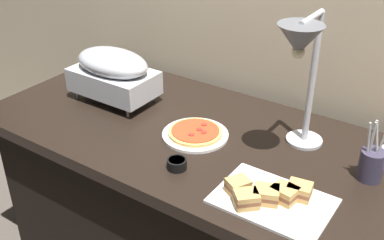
% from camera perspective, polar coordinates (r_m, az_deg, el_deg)
% --- Properties ---
extents(buffet_table, '(1.90, 0.84, 0.76)m').
position_cam_1_polar(buffet_table, '(2.07, 1.67, -10.88)').
color(buffet_table, black).
rests_on(buffet_table, ground_plane).
extents(chafing_dish, '(0.38, 0.22, 0.24)m').
position_cam_1_polar(chafing_dish, '(2.10, -9.62, 5.81)').
color(chafing_dish, '#B7BABF').
rests_on(chafing_dish, buffet_table).
extents(heat_lamp, '(0.15, 0.32, 0.52)m').
position_cam_1_polar(heat_lamp, '(1.57, 13.26, 7.90)').
color(heat_lamp, '#B7BABF').
rests_on(heat_lamp, buffet_table).
extents(pizza_plate_center, '(0.26, 0.26, 0.03)m').
position_cam_1_polar(pizza_plate_center, '(1.84, 0.41, -1.65)').
color(pizza_plate_center, white).
rests_on(pizza_plate_center, buffet_table).
extents(sandwich_platter, '(0.36, 0.25, 0.06)m').
position_cam_1_polar(sandwich_platter, '(1.52, 9.50, -9.20)').
color(sandwich_platter, white).
rests_on(sandwich_platter, buffet_table).
extents(sauce_cup_near, '(0.07, 0.07, 0.04)m').
position_cam_1_polar(sauce_cup_near, '(1.65, -1.87, -5.34)').
color(sauce_cup_near, black).
rests_on(sauce_cup_near, buffet_table).
extents(utensil_holder, '(0.08, 0.08, 0.23)m').
position_cam_1_polar(utensil_holder, '(1.69, 21.07, -5.06)').
color(utensil_holder, '#383347').
rests_on(utensil_holder, buffet_table).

